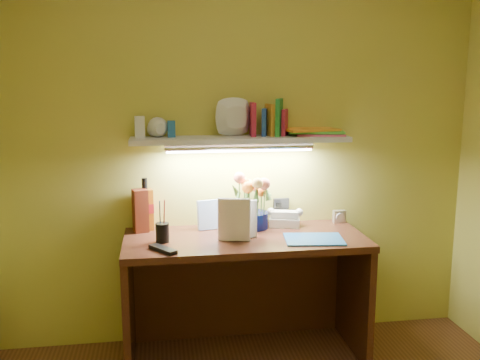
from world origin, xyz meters
name	(u,v)px	position (x,y,z in m)	size (l,w,h in m)	color
desk	(245,297)	(0.00, 1.20, 0.38)	(1.40, 0.60, 0.75)	#351A0E
flower_bouquet	(252,200)	(0.07, 1.38, 0.92)	(0.22, 0.22, 0.34)	#060C39
telephone	(285,217)	(0.28, 1.40, 0.81)	(0.19, 0.14, 0.11)	#EFEACD
desk_clock	(339,216)	(0.65, 1.42, 0.79)	(0.08, 0.04, 0.08)	silver
whisky_bottle	(145,204)	(-0.57, 1.44, 0.91)	(0.09, 0.09, 0.32)	#A7570E
whisky_box	(140,211)	(-0.60, 1.40, 0.88)	(0.08, 0.08, 0.26)	#602210
pen_cup	(162,226)	(-0.48, 1.17, 0.84)	(0.08, 0.08, 0.18)	black
art_card	(212,214)	(-0.17, 1.40, 0.84)	(0.18, 0.04, 0.18)	white
tv_remote	(163,249)	(-0.48, 1.00, 0.76)	(0.05, 0.19, 0.02)	black
blue_folder	(314,239)	(0.38, 1.07, 0.75)	(0.33, 0.24, 0.01)	#2466A8
desk_book_a	(218,219)	(-0.17, 1.15, 0.87)	(0.18, 0.02, 0.25)	white
desk_book_b	(229,219)	(-0.10, 1.18, 0.86)	(0.16, 0.02, 0.22)	silver
wall_shelf	(244,133)	(0.02, 1.39, 1.33)	(1.31, 0.34, 0.25)	silver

